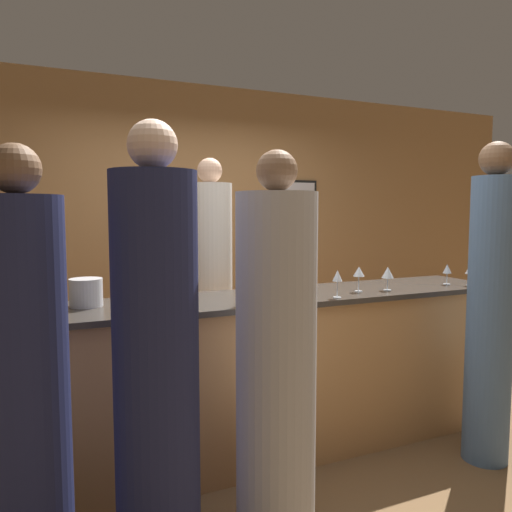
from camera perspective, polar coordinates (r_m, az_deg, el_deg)
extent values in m
plane|color=brown|center=(3.56, 1.55, -21.44)|extent=(14.00, 14.00, 0.00)
cube|color=#A37547|center=(4.88, -7.69, 2.80)|extent=(8.00, 0.06, 2.80)
cube|color=black|center=(5.30, 4.80, 6.79)|extent=(0.44, 0.02, 0.34)
cube|color=silver|center=(5.29, 4.86, 6.80)|extent=(0.39, 0.00, 0.29)
cube|color=#B27F4C|center=(3.37, 1.57, -13.68)|extent=(3.43, 0.60, 1.02)
cube|color=#332D28|center=(3.24, 1.59, -4.83)|extent=(3.49, 0.66, 0.04)
cylinder|color=silver|center=(3.92, -5.19, -5.02)|extent=(0.34, 0.34, 1.81)
sphere|color=tan|center=(3.87, -5.31, 9.70)|extent=(0.19, 0.19, 0.19)
cylinder|color=#B2B2B7|center=(2.46, 2.30, -12.65)|extent=(0.39, 0.39, 1.69)
sphere|color=brown|center=(2.35, 2.39, 9.72)|extent=(0.19, 0.19, 0.19)
cylinder|color=#1E234C|center=(2.25, -24.92, -15.22)|extent=(0.35, 0.35, 1.66)
sphere|color=brown|center=(2.12, -25.87, 8.97)|extent=(0.20, 0.20, 0.20)
cylinder|color=#1E234C|center=(2.22, -11.28, -13.69)|extent=(0.36, 0.36, 1.76)
sphere|color=beige|center=(2.12, -11.76, 12.35)|extent=(0.21, 0.21, 0.21)
cylinder|color=#4C6B93|center=(3.49, 25.17, -6.74)|extent=(0.28, 0.28, 1.81)
sphere|color=brown|center=(3.44, 25.81, 9.99)|extent=(0.21, 0.21, 0.21)
cylinder|color=black|center=(2.86, -1.24, -3.38)|extent=(0.08, 0.08, 0.24)
cylinder|color=black|center=(2.84, -1.25, -0.26)|extent=(0.03, 0.03, 0.08)
cylinder|color=silver|center=(3.01, -18.85, -3.97)|extent=(0.19, 0.19, 0.16)
cylinder|color=silver|center=(3.98, 23.26, -3.08)|extent=(0.05, 0.05, 0.00)
cylinder|color=silver|center=(3.98, 23.29, -2.47)|extent=(0.01, 0.01, 0.08)
cone|color=silver|center=(3.97, 23.33, -1.33)|extent=(0.07, 0.07, 0.08)
cylinder|color=silver|center=(3.19, 9.26, -4.68)|extent=(0.05, 0.05, 0.00)
cylinder|color=silver|center=(3.18, 9.27, -3.75)|extent=(0.01, 0.01, 0.10)
cone|color=silver|center=(3.17, 9.29, -2.23)|extent=(0.06, 0.06, 0.07)
cylinder|color=silver|center=(3.46, 11.64, -3.96)|extent=(0.05, 0.05, 0.00)
cylinder|color=silver|center=(3.45, 11.66, -3.10)|extent=(0.01, 0.01, 0.10)
cone|color=silver|center=(3.44, 11.68, -1.74)|extent=(0.08, 0.08, 0.07)
cylinder|color=silver|center=(3.98, 20.96, -3.00)|extent=(0.05, 0.05, 0.00)
cylinder|color=silver|center=(3.98, 20.98, -2.41)|extent=(0.01, 0.01, 0.08)
cone|color=silver|center=(3.97, 21.01, -1.36)|extent=(0.06, 0.06, 0.07)
cylinder|color=silver|center=(3.56, 14.78, -3.76)|extent=(0.05, 0.05, 0.00)
cylinder|color=silver|center=(3.55, 14.79, -3.09)|extent=(0.01, 0.01, 0.08)
cone|color=silver|center=(3.54, 14.82, -1.82)|extent=(0.08, 0.08, 0.08)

